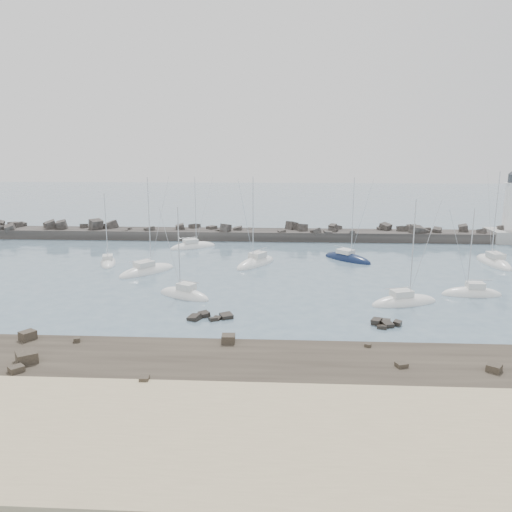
{
  "coord_description": "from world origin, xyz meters",
  "views": [
    {
      "loc": [
        3.46,
        -59.77,
        17.88
      ],
      "look_at": [
        -0.45,
        12.0,
        2.2
      ],
      "focal_mm": 35.0,
      "sensor_mm": 36.0,
      "label": 1
    }
  ],
  "objects_px": {
    "sailboat_3": "(193,247)",
    "sailboat_6": "(404,303)",
    "lighthouse": "(508,226)",
    "sailboat_2": "(147,272)",
    "sailboat_7": "(347,259)",
    "sailboat_1": "(108,263)",
    "sailboat_8": "(472,294)",
    "sailboat_4": "(184,295)",
    "sailboat_5": "(256,264)",
    "sailboat_9": "(493,263)"
  },
  "relations": [
    {
      "from": "sailboat_3",
      "to": "sailboat_6",
      "type": "height_order",
      "value": "sailboat_3"
    },
    {
      "from": "lighthouse",
      "to": "sailboat_3",
      "type": "height_order",
      "value": "lighthouse"
    },
    {
      "from": "sailboat_2",
      "to": "sailboat_7",
      "type": "height_order",
      "value": "sailboat_2"
    },
    {
      "from": "sailboat_1",
      "to": "sailboat_2",
      "type": "height_order",
      "value": "sailboat_2"
    },
    {
      "from": "lighthouse",
      "to": "sailboat_2",
      "type": "relative_size",
      "value": 0.98
    },
    {
      "from": "sailboat_2",
      "to": "sailboat_8",
      "type": "bearing_deg",
      "value": -11.88
    },
    {
      "from": "sailboat_4",
      "to": "sailboat_3",
      "type": "bearing_deg",
      "value": 98.27
    },
    {
      "from": "lighthouse",
      "to": "sailboat_7",
      "type": "distance_m",
      "value": 37.74
    },
    {
      "from": "sailboat_5",
      "to": "sailboat_7",
      "type": "bearing_deg",
      "value": 15.93
    },
    {
      "from": "sailboat_9",
      "to": "sailboat_2",
      "type": "bearing_deg",
      "value": -170.91
    },
    {
      "from": "lighthouse",
      "to": "sailboat_1",
      "type": "xyz_separation_m",
      "value": [
        -70.9,
        -22.9,
        -2.96
      ]
    },
    {
      "from": "sailboat_1",
      "to": "sailboat_6",
      "type": "relative_size",
      "value": 0.9
    },
    {
      "from": "sailboat_6",
      "to": "sailboat_1",
      "type": "bearing_deg",
      "value": 156.27
    },
    {
      "from": "sailboat_2",
      "to": "sailboat_3",
      "type": "relative_size",
      "value": 1.08
    },
    {
      "from": "sailboat_2",
      "to": "sailboat_3",
      "type": "distance_m",
      "value": 18.99
    },
    {
      "from": "sailboat_8",
      "to": "sailboat_9",
      "type": "bearing_deg",
      "value": 61.15
    },
    {
      "from": "lighthouse",
      "to": "sailboat_8",
      "type": "height_order",
      "value": "lighthouse"
    },
    {
      "from": "sailboat_4",
      "to": "sailboat_5",
      "type": "bearing_deg",
      "value": 65.94
    },
    {
      "from": "sailboat_1",
      "to": "sailboat_3",
      "type": "relative_size",
      "value": 0.86
    },
    {
      "from": "sailboat_9",
      "to": "sailboat_8",
      "type": "bearing_deg",
      "value": -118.85
    },
    {
      "from": "sailboat_3",
      "to": "sailboat_7",
      "type": "distance_m",
      "value": 28.22
    },
    {
      "from": "lighthouse",
      "to": "sailboat_5",
      "type": "xyz_separation_m",
      "value": [
        -47.67,
        -22.22,
        -2.93
      ]
    },
    {
      "from": "sailboat_2",
      "to": "sailboat_9",
      "type": "relative_size",
      "value": 0.96
    },
    {
      "from": "sailboat_5",
      "to": "lighthouse",
      "type": "bearing_deg",
      "value": 24.99
    },
    {
      "from": "sailboat_3",
      "to": "sailboat_6",
      "type": "bearing_deg",
      "value": -46.01
    },
    {
      "from": "lighthouse",
      "to": "sailboat_3",
      "type": "xyz_separation_m",
      "value": [
        -59.9,
        -9.48,
        -2.96
      ]
    },
    {
      "from": "sailboat_6",
      "to": "sailboat_8",
      "type": "xyz_separation_m",
      "value": [
        9.17,
        3.95,
        0.0
      ]
    },
    {
      "from": "sailboat_1",
      "to": "sailboat_3",
      "type": "xyz_separation_m",
      "value": [
        11.0,
        13.42,
        0.01
      ]
    },
    {
      "from": "lighthouse",
      "to": "sailboat_7",
      "type": "xyz_separation_m",
      "value": [
        -33.01,
        -18.04,
        -2.96
      ]
    },
    {
      "from": "sailboat_3",
      "to": "sailboat_5",
      "type": "distance_m",
      "value": 17.67
    },
    {
      "from": "sailboat_7",
      "to": "sailboat_9",
      "type": "relative_size",
      "value": 0.93
    },
    {
      "from": "sailboat_1",
      "to": "sailboat_4",
      "type": "height_order",
      "value": "sailboat_4"
    },
    {
      "from": "sailboat_9",
      "to": "sailboat_1",
      "type": "bearing_deg",
      "value": -176.99
    },
    {
      "from": "sailboat_2",
      "to": "sailboat_6",
      "type": "height_order",
      "value": "sailboat_2"
    },
    {
      "from": "sailboat_2",
      "to": "sailboat_9",
      "type": "xyz_separation_m",
      "value": [
        52.81,
        8.45,
        0.01
      ]
    },
    {
      "from": "sailboat_4",
      "to": "sailboat_8",
      "type": "distance_m",
      "value": 35.47
    },
    {
      "from": "sailboat_3",
      "to": "sailboat_9",
      "type": "distance_m",
      "value": 50.48
    },
    {
      "from": "sailboat_2",
      "to": "sailboat_4",
      "type": "xyz_separation_m",
      "value": [
        7.78,
        -11.61,
        0.01
      ]
    },
    {
      "from": "sailboat_5",
      "to": "sailboat_9",
      "type": "xyz_separation_m",
      "value": [
        37.2,
        2.51,
        -0.0
      ]
    },
    {
      "from": "sailboat_8",
      "to": "sailboat_7",
      "type": "bearing_deg",
      "value": 123.87
    },
    {
      "from": "sailboat_2",
      "to": "sailboat_3",
      "type": "bearing_deg",
      "value": 79.76
    },
    {
      "from": "sailboat_1",
      "to": "sailboat_6",
      "type": "height_order",
      "value": "sailboat_6"
    },
    {
      "from": "lighthouse",
      "to": "sailboat_5",
      "type": "height_order",
      "value": "lighthouse"
    },
    {
      "from": "sailboat_3",
      "to": "sailboat_2",
      "type": "bearing_deg",
      "value": -100.24
    },
    {
      "from": "sailboat_3",
      "to": "sailboat_7",
      "type": "xyz_separation_m",
      "value": [
        26.89,
        -8.56,
        -0.0
      ]
    },
    {
      "from": "sailboat_1",
      "to": "sailboat_9",
      "type": "bearing_deg",
      "value": 3.01
    },
    {
      "from": "lighthouse",
      "to": "sailboat_2",
      "type": "height_order",
      "value": "lighthouse"
    },
    {
      "from": "sailboat_8",
      "to": "sailboat_9",
      "type": "relative_size",
      "value": 0.76
    },
    {
      "from": "sailboat_5",
      "to": "sailboat_6",
      "type": "distance_m",
      "value": 26.41
    },
    {
      "from": "sailboat_2",
      "to": "sailboat_8",
      "type": "relative_size",
      "value": 1.27
    }
  ]
}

